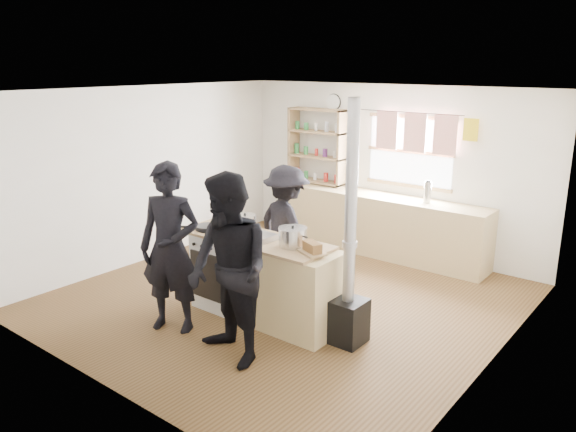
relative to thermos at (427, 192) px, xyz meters
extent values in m
cube|color=brown|center=(-0.78, -2.22, -1.06)|extent=(5.00, 5.00, 0.01)
cube|color=tan|center=(-0.78, 0.00, -0.60)|extent=(3.40, 0.55, 0.90)
cube|color=tan|center=(-1.98, 0.12, -0.12)|extent=(1.00, 0.28, 0.03)
cube|color=tan|center=(-1.98, 0.12, 0.28)|extent=(1.00, 0.28, 0.03)
cube|color=tan|center=(-1.98, 0.12, 0.68)|extent=(1.00, 0.28, 0.03)
cube|color=tan|center=(-1.98, 0.12, 1.03)|extent=(1.00, 0.28, 0.03)
cube|color=tan|center=(-2.46, 0.12, 0.45)|extent=(0.04, 0.28, 1.20)
cube|color=tan|center=(-1.50, 0.12, 0.45)|extent=(0.04, 0.28, 1.20)
cylinder|color=silver|center=(0.00, 0.00, 0.00)|extent=(0.10, 0.10, 0.30)
cube|color=silver|center=(-1.23, -2.77, -0.60)|extent=(0.60, 0.60, 0.90)
cube|color=#D6BC81|center=(-0.33, -2.77, -0.60)|extent=(1.20, 0.60, 0.90)
cube|color=tan|center=(-0.78, -2.77, -0.14)|extent=(1.84, 0.64, 0.03)
cylinder|color=black|center=(-1.41, -2.88, -0.10)|extent=(0.38, 0.38, 0.05)
cylinder|color=#24511C|center=(-1.41, -2.88, -0.08)|extent=(0.25, 0.25, 0.02)
cube|color=silver|center=(-0.68, -2.78, -0.09)|extent=(0.35, 0.27, 0.06)
cube|color=brown|center=(-0.68, -2.78, -0.07)|extent=(0.30, 0.23, 0.02)
cylinder|color=silver|center=(-1.05, -2.62, -0.04)|extent=(0.25, 0.25, 0.17)
cylinder|color=silver|center=(-1.05, -2.62, 0.05)|extent=(0.25, 0.25, 0.01)
sphere|color=black|center=(-1.05, -2.62, 0.07)|extent=(0.03, 0.03, 0.03)
cylinder|color=silver|center=(-0.25, -2.75, -0.03)|extent=(0.30, 0.30, 0.19)
cylinder|color=silver|center=(-0.25, -2.75, 0.08)|extent=(0.31, 0.31, 0.01)
sphere|color=black|center=(-0.25, -2.75, 0.09)|extent=(0.03, 0.03, 0.03)
cube|color=tan|center=(0.04, -2.81, -0.11)|extent=(0.34, 0.30, 0.02)
cube|color=olive|center=(0.04, -2.81, -0.05)|extent=(0.25, 0.19, 0.10)
cube|color=black|center=(0.40, -2.67, -0.82)|extent=(0.35, 0.35, 0.47)
cylinder|color=#ADADB2|center=(0.40, -2.67, 0.43)|extent=(0.12, 0.12, 2.03)
imported|color=black|center=(-1.25, -3.57, -0.13)|extent=(0.79, 0.68, 1.83)
imported|color=black|center=(-0.29, -3.68, -0.13)|extent=(1.05, 0.91, 1.85)
imported|color=black|center=(-1.04, -1.86, -0.26)|extent=(1.14, 0.84, 1.58)
camera|label=1|loc=(3.19, -7.21, 1.77)|focal=35.00mm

